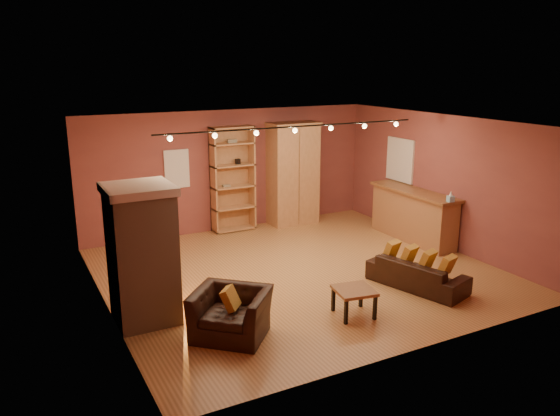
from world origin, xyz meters
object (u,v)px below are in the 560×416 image
loveseat (417,268)px  armchair (231,306)px  armoire (293,174)px  bar_counter (413,215)px  coffee_table (354,293)px  fireplace (143,254)px  bookcase (232,178)px

loveseat → armchair: size_ratio=1.47×
armoire → bar_counter: size_ratio=1.05×
armoire → loveseat: 4.59m
armchair → coffee_table: (1.95, -0.29, -0.09)m
loveseat → armchair: 3.57m
loveseat → coffee_table: (-1.62, -0.39, 0.02)m
loveseat → armoire: bearing=-16.6°
fireplace → armoire: (4.52, 3.54, 0.18)m
loveseat → coffee_table: loveseat is taller
bar_counter → coffee_table: bar_counter is taller
bar_counter → armchair: bearing=-157.2°
fireplace → armoire: armoire is taller
fireplace → bar_counter: 6.36m
armoire → loveseat: size_ratio=1.36×
fireplace → armoire: 5.74m
fireplace → bar_counter: fireplace is taller
loveseat → bar_counter: bearing=-55.7°
armoire → coffee_table: bearing=-108.3°
bar_counter → armchair: (-5.29, -2.22, -0.11)m
fireplace → armoire: size_ratio=0.86×
bar_counter → armchair: size_ratio=1.91×
bar_counter → armchair: 5.74m
bookcase → coffee_table: 5.16m
loveseat → coffee_table: bearing=87.1°
bookcase → bar_counter: 4.19m
bar_counter → loveseat: size_ratio=1.30×
coffee_table → armoire: bearing=71.7°
loveseat → coffee_table: size_ratio=2.71×
loveseat → coffee_table: 1.67m
fireplace → bookcase: (3.01, 3.72, 0.18)m
bookcase → loveseat: (1.52, -4.69, -0.89)m
armoire → loveseat: (-0.00, -4.51, -0.88)m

